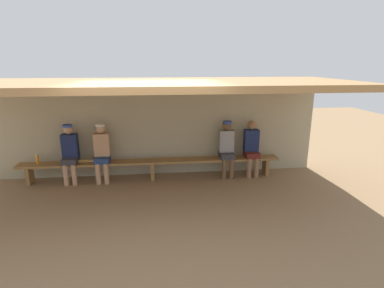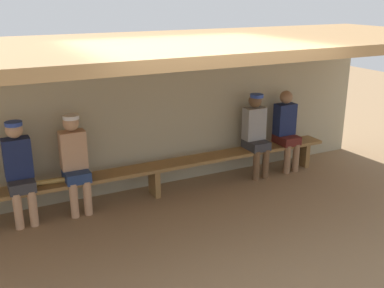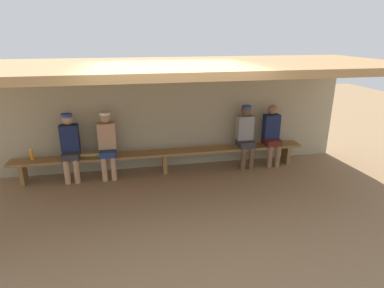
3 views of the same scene
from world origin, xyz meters
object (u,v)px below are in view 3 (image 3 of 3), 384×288
bench (164,155)px  baseball_bat (89,155)px  player_near_post (245,134)px  player_in_white (272,133)px  player_leftmost (107,142)px  player_middle (70,144)px  water_bottle_clear (32,155)px

bench → baseball_bat: 1.49m
bench → player_near_post: (1.76, 0.00, 0.36)m
player_in_white → player_near_post: bearing=180.0°
player_leftmost → player_middle: size_ratio=1.00×
bench → player_near_post: player_near_post is taller
bench → player_in_white: (2.37, 0.00, 0.34)m
player_near_post → player_in_white: (0.61, -0.00, -0.02)m
player_near_post → player_in_white: 0.61m
player_leftmost → water_bottle_clear: (-1.43, 0.04, -0.18)m
bench → player_in_white: bearing=0.1°
player_in_white → player_middle: player_middle is taller
player_middle → baseball_bat: 0.42m
player_near_post → player_leftmost: same height
player_near_post → water_bottle_clear: bearing=179.5°
baseball_bat → player_near_post: bearing=6.1°
player_leftmost → water_bottle_clear: size_ratio=5.77×
player_in_white → baseball_bat: player_in_white is taller
player_near_post → player_in_white: size_ratio=1.01×
player_in_white → water_bottle_clear: 4.92m
bench → water_bottle_clear: 2.56m
bench → water_bottle_clear: bearing=179.1°
player_leftmost → baseball_bat: (-0.37, -0.00, -0.25)m
water_bottle_clear → player_in_white: bearing=-0.5°
player_middle → bench: bearing=-0.1°
player_middle → player_leftmost: bearing=0.0°
player_in_white → water_bottle_clear: player_in_white is taller
bench → player_leftmost: size_ratio=4.46×
player_near_post → player_leftmost: (-2.88, 0.00, 0.00)m
player_middle → baseball_bat: size_ratio=1.52×
water_bottle_clear → player_leftmost: bearing=-1.5°
player_leftmost → player_near_post: bearing=0.0°
player_leftmost → player_in_white: bearing=-0.0°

